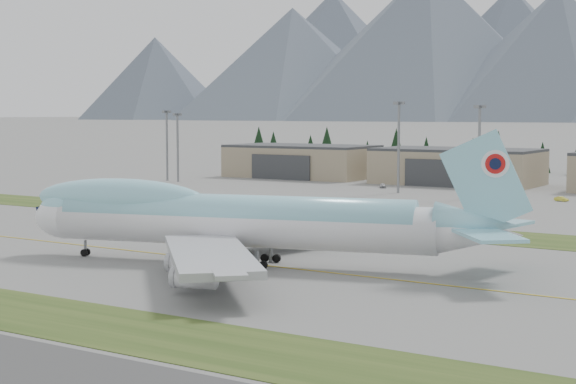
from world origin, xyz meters
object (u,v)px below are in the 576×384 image
Objects in this scene: service_vehicle_b at (561,201)px; hangar_center at (457,166)px; hangar_left at (302,161)px; boeing_747_freighter at (236,219)px; service_vehicle_a at (383,188)px.

hangar_center is at bearing 69.18° from service_vehicle_b.
hangar_left is 55.00m from hangar_center.
boeing_747_freighter is 1.54× the size of hangar_center.
service_vehicle_a is (41.98, -24.15, -5.39)m from hangar_left.
boeing_747_freighter reaches higher than service_vehicle_a.
hangar_left is 12.38× the size of service_vehicle_a.
service_vehicle_b is at bearing -20.52° from hangar_left.
boeing_747_freighter is at bearing -106.81° from service_vehicle_a.
hangar_left is 102.51m from service_vehicle_b.
boeing_747_freighter is 20.82× the size of service_vehicle_b.
hangar_center is 12.38× the size of service_vehicle_a.
hangar_left is 48.73m from service_vehicle_a.
hangar_left reaches higher than service_vehicle_a.
hangar_center is 27.96m from service_vehicle_a.
service_vehicle_a is 55.15m from service_vehicle_b.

